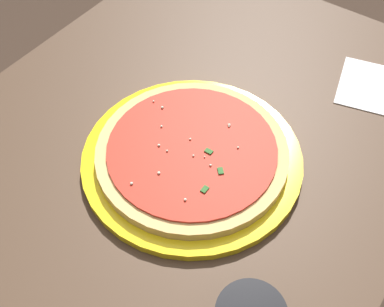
# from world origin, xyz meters

# --- Properties ---
(restaurant_table) EXTENTS (1.06, 0.74, 0.73)m
(restaurant_table) POSITION_xyz_m (0.00, 0.00, 0.59)
(restaurant_table) COLOR black
(restaurant_table) RESTS_ON ground_plane
(serving_plate) EXTENTS (0.35, 0.35, 0.01)m
(serving_plate) POSITION_xyz_m (0.01, -0.04, 0.74)
(serving_plate) COLOR yellow
(serving_plate) RESTS_ON restaurant_table
(pizza) EXTENTS (0.30, 0.30, 0.02)m
(pizza) POSITION_xyz_m (0.01, -0.04, 0.76)
(pizza) COLOR #DBB26B
(pizza) RESTS_ON serving_plate
(napkin_folded_right) EXTENTS (0.16, 0.16, 0.00)m
(napkin_folded_right) POSITION_xyz_m (0.34, -0.21, 0.73)
(napkin_folded_right) COLOR white
(napkin_folded_right) RESTS_ON restaurant_table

